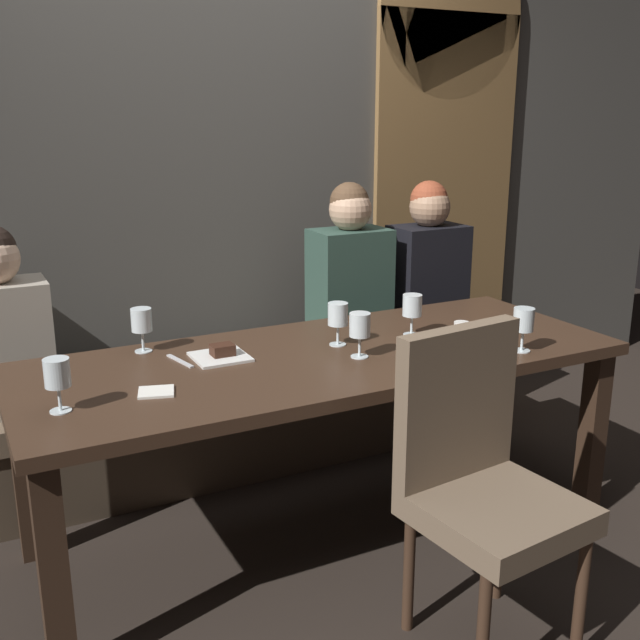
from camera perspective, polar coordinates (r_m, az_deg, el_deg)
ground at (r=3.06m, az=0.25°, el=-15.82°), size 9.00×9.00×0.00m
back_wall_tiled at (r=3.74m, az=-8.59°, el=13.98°), size 6.00×0.12×3.00m
arched_door at (r=4.31m, az=9.46°, el=12.35°), size 0.90×0.05×2.55m
dining_table at (r=2.78m, az=0.26°, el=-4.27°), size 2.20×0.84×0.74m
banquette_bench at (r=3.53m, az=-5.01°, el=-7.27°), size 2.50×0.44×0.45m
chair_near_side at (r=2.34m, az=12.00°, el=-11.13°), size 0.49×0.49×0.98m
diner_redhead at (r=3.14m, az=-23.07°, el=-0.41°), size 0.36×0.24×0.74m
diner_bearded at (r=3.58m, az=2.26°, el=3.45°), size 0.36×0.24×0.83m
diner_far_end at (r=3.80m, az=8.14°, el=3.93°), size 0.36×0.24×0.82m
wine_glass_far_right at (r=2.84m, az=15.17°, el=-0.13°), size 0.08×0.08×0.16m
wine_glass_near_right at (r=2.81m, az=-13.37°, el=-0.16°), size 0.08×0.08×0.16m
wine_glass_near_left at (r=2.32m, az=-19.30°, el=-3.99°), size 0.08×0.08×0.16m
wine_glass_center_front at (r=2.81m, az=1.37°, el=0.36°), size 0.08×0.08×0.16m
wine_glass_end_left at (r=2.68m, az=3.04°, el=-0.46°), size 0.08×0.08×0.16m
wine_glass_far_left at (r=2.96m, az=7.00°, el=0.95°), size 0.08×0.08×0.16m
espresso_cup at (r=2.98m, az=10.67°, el=-0.85°), size 0.12×0.12×0.06m
dessert_plate at (r=2.72m, az=-7.51°, el=-2.59°), size 0.19×0.19×0.05m
fork_on_table at (r=2.70m, az=-10.56°, el=-3.07°), size 0.05×0.17×0.01m
folded_napkin at (r=2.43m, az=-12.32°, el=-5.34°), size 0.13×0.13×0.01m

